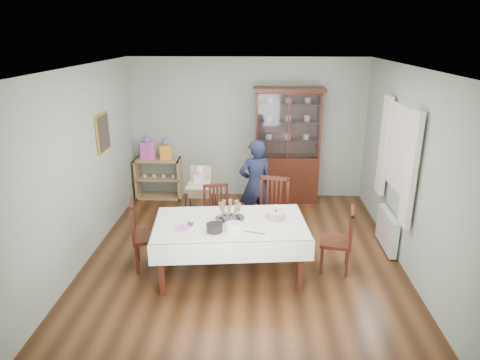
# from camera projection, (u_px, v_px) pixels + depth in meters

# --- Properties ---
(floor) EXTENTS (5.00, 5.00, 0.00)m
(floor) POSITION_uv_depth(u_px,v_px,m) (243.00, 255.00, 6.34)
(floor) COLOR #593319
(floor) RESTS_ON ground
(room_shell) EXTENTS (5.00, 5.00, 5.00)m
(room_shell) POSITION_uv_depth(u_px,v_px,m) (245.00, 134.00, 6.28)
(room_shell) COLOR #9EAA99
(room_shell) RESTS_ON floor
(dining_table) EXTENTS (2.11, 1.35, 0.76)m
(dining_table) POSITION_uv_depth(u_px,v_px,m) (230.00, 248.00, 5.74)
(dining_table) COLOR #4C1A13
(dining_table) RESTS_ON floor
(china_cabinet) EXTENTS (1.30, 0.48, 2.18)m
(china_cabinet) POSITION_uv_depth(u_px,v_px,m) (287.00, 144.00, 8.07)
(china_cabinet) COLOR #4C1A13
(china_cabinet) RESTS_ON floor
(sideboard) EXTENTS (0.90, 0.38, 0.80)m
(sideboard) POSITION_uv_depth(u_px,v_px,m) (159.00, 178.00, 8.43)
(sideboard) COLOR tan
(sideboard) RESTS_ON floor
(picture_frame) EXTENTS (0.04, 0.48, 0.58)m
(picture_frame) POSITION_uv_depth(u_px,v_px,m) (103.00, 132.00, 6.64)
(picture_frame) COLOR gold
(picture_frame) RESTS_ON room_shell
(window) EXTENTS (0.04, 1.02, 1.22)m
(window) POSITION_uv_depth(u_px,v_px,m) (401.00, 150.00, 6.03)
(window) COLOR white
(window) RESTS_ON room_shell
(curtain_left) EXTENTS (0.07, 0.30, 1.55)m
(curtain_left) POSITION_uv_depth(u_px,v_px,m) (411.00, 170.00, 5.48)
(curtain_left) COLOR silver
(curtain_left) RESTS_ON room_shell
(curtain_right) EXTENTS (0.07, 0.30, 1.55)m
(curtain_right) POSITION_uv_depth(u_px,v_px,m) (384.00, 146.00, 6.65)
(curtain_right) COLOR silver
(curtain_right) RESTS_ON room_shell
(radiator) EXTENTS (0.10, 0.80, 0.55)m
(radiator) POSITION_uv_depth(u_px,v_px,m) (387.00, 230.00, 6.44)
(radiator) COLOR white
(radiator) RESTS_ON floor
(chair_far_left) EXTENTS (0.48, 0.48, 0.91)m
(chair_far_left) POSITION_uv_depth(u_px,v_px,m) (217.00, 226.00, 6.64)
(chair_far_left) COLOR #4C1A13
(chair_far_left) RESTS_ON floor
(chair_far_right) EXTENTS (0.55, 0.55, 1.05)m
(chair_far_right) POSITION_uv_depth(u_px,v_px,m) (272.00, 227.00, 6.53)
(chair_far_right) COLOR #4C1A13
(chair_far_right) RESTS_ON floor
(chair_end_left) EXTENTS (0.55, 0.55, 1.00)m
(chair_end_left) POSITION_uv_depth(u_px,v_px,m) (149.00, 247.00, 5.95)
(chair_end_left) COLOR #4C1A13
(chair_end_left) RESTS_ON floor
(chair_end_right) EXTENTS (0.48, 0.48, 0.91)m
(chair_end_right) POSITION_uv_depth(u_px,v_px,m) (336.00, 252.00, 5.87)
(chair_end_right) COLOR #4C1A13
(chair_end_right) RESTS_ON floor
(woman) EXTENTS (0.64, 0.52, 1.52)m
(woman) POSITION_uv_depth(u_px,v_px,m) (255.00, 185.00, 7.00)
(woman) COLOR black
(woman) RESTS_ON floor
(high_chair) EXTENTS (0.50, 0.50, 1.06)m
(high_chair) POSITION_uv_depth(u_px,v_px,m) (201.00, 203.00, 7.17)
(high_chair) COLOR black
(high_chair) RESTS_ON floor
(champagne_tray) EXTENTS (0.39, 0.39, 0.24)m
(champagne_tray) POSITION_uv_depth(u_px,v_px,m) (230.00, 214.00, 5.68)
(champagne_tray) COLOR silver
(champagne_tray) RESTS_ON dining_table
(birthday_cake) EXTENTS (0.30, 0.30, 0.21)m
(birthday_cake) POSITION_uv_depth(u_px,v_px,m) (276.00, 215.00, 5.70)
(birthday_cake) COLOR white
(birthday_cake) RESTS_ON dining_table
(plate_stack_dark) EXTENTS (0.24, 0.24, 0.10)m
(plate_stack_dark) POSITION_uv_depth(u_px,v_px,m) (215.00, 228.00, 5.35)
(plate_stack_dark) COLOR black
(plate_stack_dark) RESTS_ON dining_table
(plate_stack_white) EXTENTS (0.25, 0.25, 0.09)m
(plate_stack_white) POSITION_uv_depth(u_px,v_px,m) (234.00, 227.00, 5.38)
(plate_stack_white) COLOR white
(plate_stack_white) RESTS_ON dining_table
(napkin_stack) EXTENTS (0.20, 0.20, 0.02)m
(napkin_stack) POSITION_uv_depth(u_px,v_px,m) (183.00, 228.00, 5.42)
(napkin_stack) COLOR #FF5DC5
(napkin_stack) RESTS_ON dining_table
(cutlery) EXTENTS (0.10, 0.15, 0.01)m
(cutlery) POSITION_uv_depth(u_px,v_px,m) (188.00, 224.00, 5.54)
(cutlery) COLOR silver
(cutlery) RESTS_ON dining_table
(cake_knife) EXTENTS (0.28, 0.10, 0.01)m
(cake_knife) POSITION_uv_depth(u_px,v_px,m) (254.00, 233.00, 5.32)
(cake_knife) COLOR silver
(cake_knife) RESTS_ON dining_table
(gift_bag_pink) EXTENTS (0.27, 0.22, 0.45)m
(gift_bag_pink) POSITION_uv_depth(u_px,v_px,m) (147.00, 149.00, 8.22)
(gift_bag_pink) COLOR #FF5DC5
(gift_bag_pink) RESTS_ON sideboard
(gift_bag_orange) EXTENTS (0.23, 0.18, 0.39)m
(gift_bag_orange) POSITION_uv_depth(u_px,v_px,m) (165.00, 150.00, 8.22)
(gift_bag_orange) COLOR orange
(gift_bag_orange) RESTS_ON sideboard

